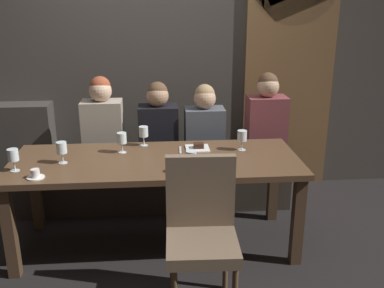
{
  "coord_description": "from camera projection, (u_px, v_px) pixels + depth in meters",
  "views": [
    {
      "loc": [
        0.02,
        -3.15,
        1.91
      ],
      "look_at": [
        0.28,
        0.04,
        0.84
      ],
      "focal_mm": 40.94,
      "sensor_mm": 36.0,
      "label": 1
    }
  ],
  "objects": [
    {
      "name": "wine_glass_end_right",
      "position": [
        143.0,
        133.0,
        3.61
      ],
      "size": [
        0.08,
        0.08,
        0.16
      ],
      "color": "silver",
      "rests_on": "dining_table"
    },
    {
      "name": "wine_glass_near_right",
      "position": [
        191.0,
        157.0,
        3.04
      ],
      "size": [
        0.08,
        0.08,
        0.16
      ],
      "color": "silver",
      "rests_on": "dining_table"
    },
    {
      "name": "wine_glass_end_left",
      "position": [
        62.0,
        149.0,
        3.22
      ],
      "size": [
        0.08,
        0.08,
        0.16
      ],
      "color": "silver",
      "rests_on": "dining_table"
    },
    {
      "name": "diner_redhead",
      "position": [
        103.0,
        123.0,
        3.94
      ],
      "size": [
        0.36,
        0.24,
        0.81
      ],
      "color": "#9E9384",
      "rests_on": "banquette_bench"
    },
    {
      "name": "banquette_bench",
      "position": [
        157.0,
        183.0,
        4.17
      ],
      "size": [
        2.5,
        0.44,
        0.45
      ],
      "color": "#312A23",
      "rests_on": "ground"
    },
    {
      "name": "dessert_plate",
      "position": [
        198.0,
        147.0,
        3.56
      ],
      "size": [
        0.19,
        0.19,
        0.05
      ],
      "color": "white",
      "rests_on": "dining_table"
    },
    {
      "name": "diner_near_end",
      "position": [
        266.0,
        119.0,
        4.05
      ],
      "size": [
        0.36,
        0.24,
        0.82
      ],
      "color": "brown",
      "rests_on": "banquette_bench"
    },
    {
      "name": "espresso_cup",
      "position": [
        35.0,
        174.0,
        2.98
      ],
      "size": [
        0.12,
        0.12,
        0.06
      ],
      "color": "white",
      "rests_on": "dining_table"
    },
    {
      "name": "dining_table",
      "position": [
        156.0,
        169.0,
        3.37
      ],
      "size": [
        2.2,
        0.84,
        0.74
      ],
      "color": "#493422",
      "rests_on": "ground"
    },
    {
      "name": "wine_glass_center_back",
      "position": [
        242.0,
        136.0,
        3.5
      ],
      "size": [
        0.08,
        0.08,
        0.16
      ],
      "color": "silver",
      "rests_on": "dining_table"
    },
    {
      "name": "ground",
      "position": [
        158.0,
        243.0,
        3.58
      ],
      "size": [
        9.0,
        9.0,
        0.0
      ],
      "primitive_type": "plane",
      "color": "black"
    },
    {
      "name": "arched_door",
      "position": [
        290.0,
        56.0,
        4.34
      ],
      "size": [
        0.9,
        0.05,
        2.55
      ],
      "color": "brown",
      "rests_on": "ground"
    },
    {
      "name": "wine_glass_far_left",
      "position": [
        13.0,
        156.0,
        3.07
      ],
      "size": [
        0.08,
        0.08,
        0.16
      ],
      "color": "silver",
      "rests_on": "dining_table"
    },
    {
      "name": "fork_on_table",
      "position": [
        180.0,
        150.0,
        3.53
      ],
      "size": [
        0.02,
        0.17,
        0.01
      ],
      "primitive_type": "cube",
      "rotation": [
        0.0,
        0.0,
        -0.04
      ],
      "color": "silver",
      "rests_on": "dining_table"
    },
    {
      "name": "wine_glass_far_right",
      "position": [
        122.0,
        139.0,
        3.44
      ],
      "size": [
        0.08,
        0.08,
        0.16
      ],
      "color": "silver",
      "rests_on": "dining_table"
    },
    {
      "name": "chair_near_side",
      "position": [
        201.0,
        225.0,
        2.74
      ],
      "size": [
        0.46,
        0.46,
        0.98
      ],
      "color": "brown",
      "rests_on": "ground"
    },
    {
      "name": "back_wall_tiled",
      "position": [
        153.0,
        42.0,
        4.25
      ],
      "size": [
        6.0,
        0.12,
        3.0
      ],
      "primitive_type": "cube",
      "color": "#423D38",
      "rests_on": "ground"
    },
    {
      "name": "diner_bearded",
      "position": [
        158.0,
        125.0,
        4.01
      ],
      "size": [
        0.36,
        0.24,
        0.75
      ],
      "color": "black",
      "rests_on": "banquette_bench"
    },
    {
      "name": "diner_far_end",
      "position": [
        204.0,
        126.0,
        4.02
      ],
      "size": [
        0.36,
        0.24,
        0.73
      ],
      "color": "#4C515B",
      "rests_on": "banquette_bench"
    },
    {
      "name": "folded_napkin",
      "position": [
        188.0,
        165.0,
        3.2
      ],
      "size": [
        0.14,
        0.14,
        0.01
      ],
      "primitive_type": "cube",
      "rotation": [
        0.0,
        0.0,
        -0.45
      ],
      "color": "silver",
      "rests_on": "dining_table"
    }
  ]
}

